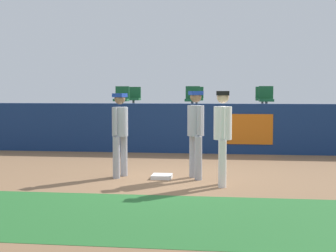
# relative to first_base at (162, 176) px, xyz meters

# --- Properties ---
(ground_plane) EXTENTS (60.00, 60.00, 0.00)m
(ground_plane) POSITION_rel_first_base_xyz_m (0.24, 0.03, -0.04)
(ground_plane) COLOR #846042
(grass_foreground_strip) EXTENTS (18.00, 2.80, 0.01)m
(grass_foreground_strip) POSITION_rel_first_base_xyz_m (0.24, -3.02, -0.04)
(grass_foreground_strip) COLOR #26662B
(grass_foreground_strip) RESTS_ON ground_plane
(first_base) EXTENTS (0.40, 0.40, 0.08)m
(first_base) POSITION_rel_first_base_xyz_m (0.00, 0.00, 0.00)
(first_base) COLOR white
(first_base) RESTS_ON ground_plane
(player_fielder_home) EXTENTS (0.34, 0.55, 1.77)m
(player_fielder_home) POSITION_rel_first_base_xyz_m (1.23, -0.61, 0.98)
(player_fielder_home) COLOR white
(player_fielder_home) RESTS_ON ground_plane
(player_runner_visitor) EXTENTS (0.41, 0.47, 1.73)m
(player_runner_visitor) POSITION_rel_first_base_xyz_m (-0.87, 0.05, 0.96)
(player_runner_visitor) COLOR #9EA3AD
(player_runner_visitor) RESTS_ON ground_plane
(player_coach_visitor) EXTENTS (0.45, 0.46, 1.77)m
(player_coach_visitor) POSITION_rel_first_base_xyz_m (0.68, 0.08, 0.99)
(player_coach_visitor) COLOR #9EA3AD
(player_coach_visitor) RESTS_ON ground_plane
(field_wall) EXTENTS (18.00, 0.26, 1.42)m
(field_wall) POSITION_rel_first_base_xyz_m (0.25, 4.22, 0.67)
(field_wall) COLOR navy
(field_wall) RESTS_ON ground_plane
(bleacher_platform) EXTENTS (18.00, 4.80, 1.10)m
(bleacher_platform) POSITION_rel_first_base_xyz_m (0.24, 6.79, 0.51)
(bleacher_platform) COLOR #59595E
(bleacher_platform) RESTS_ON ground_plane
(seat_front_center) EXTENTS (0.45, 0.44, 0.84)m
(seat_front_center) POSITION_rel_first_base_xyz_m (0.19, 5.66, 1.53)
(seat_front_center) COLOR #4C4C51
(seat_front_center) RESTS_ON bleacher_platform
(seat_back_center) EXTENTS (0.47, 0.44, 0.84)m
(seat_back_center) POSITION_rel_first_base_xyz_m (0.20, 7.46, 1.53)
(seat_back_center) COLOR #4C4C51
(seat_back_center) RESTS_ON bleacher_platform
(seat_front_right) EXTENTS (0.44, 0.44, 0.84)m
(seat_front_right) POSITION_rel_first_base_xyz_m (2.48, 5.66, 1.53)
(seat_front_right) COLOR #4C4C51
(seat_front_right) RESTS_ON bleacher_platform
(seat_back_right) EXTENTS (0.46, 0.44, 0.84)m
(seat_back_right) POSITION_rel_first_base_xyz_m (2.48, 7.46, 1.53)
(seat_back_right) COLOR #4C4C51
(seat_back_right) RESTS_ON bleacher_platform
(seat_front_left) EXTENTS (0.44, 0.44, 0.84)m
(seat_front_left) POSITION_rel_first_base_xyz_m (-2.09, 5.66, 1.53)
(seat_front_left) COLOR #4C4C51
(seat_front_left) RESTS_ON bleacher_platform
(seat_back_left) EXTENTS (0.46, 0.44, 0.84)m
(seat_back_left) POSITION_rel_first_base_xyz_m (-2.05, 7.46, 1.53)
(seat_back_left) COLOR #4C4C51
(seat_back_left) RESTS_ON bleacher_platform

